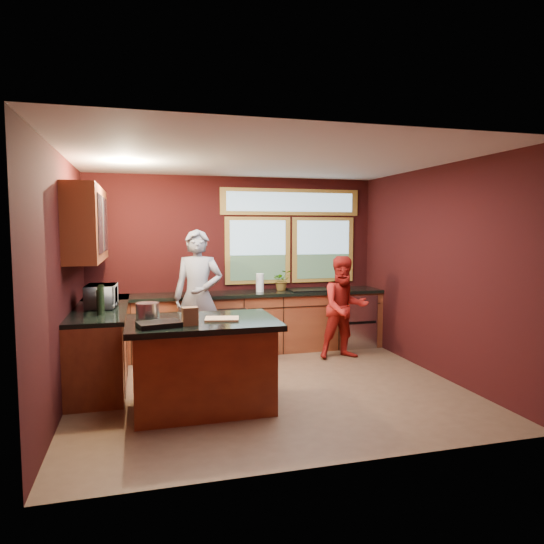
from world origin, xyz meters
name	(u,v)px	position (x,y,z in m)	size (l,w,h in m)	color
floor	(268,387)	(0.00, 0.00, 0.00)	(4.50, 4.50, 0.00)	brown
room_shell	(213,237)	(-0.60, 0.32, 1.80)	(4.52, 4.02, 2.71)	black
back_counter	(253,322)	(0.20, 1.70, 0.46)	(4.50, 0.64, 0.93)	#5D2516
left_counter	(101,343)	(-1.95, 0.85, 0.47)	(0.64, 2.30, 0.93)	#5D2516
island	(203,363)	(-0.84, -0.46, 0.48)	(1.55, 1.05, 0.95)	#5D2516
person_grey	(198,297)	(-0.68, 1.25, 0.94)	(0.69, 0.45, 1.88)	slate
person_red	(344,307)	(1.41, 0.99, 0.75)	(0.73, 0.57, 1.50)	maroon
microwave	(101,296)	(-1.92, 0.74, 1.07)	(0.51, 0.35, 0.28)	#999999
potted_plant	(282,280)	(0.68, 1.75, 1.09)	(0.29, 0.25, 0.32)	#999999
paper_towel	(260,283)	(0.31, 1.70, 1.07)	(0.12, 0.12, 0.28)	white
cutting_board	(222,319)	(-0.64, -0.51, 0.95)	(0.35, 0.25, 0.02)	tan
stock_pot	(148,311)	(-1.39, -0.31, 1.03)	(0.24, 0.24, 0.18)	silver
paper_bag	(190,316)	(-0.99, -0.71, 1.03)	(0.15, 0.12, 0.18)	brown
black_tray	(159,324)	(-1.29, -0.71, 0.97)	(0.40, 0.28, 0.05)	black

